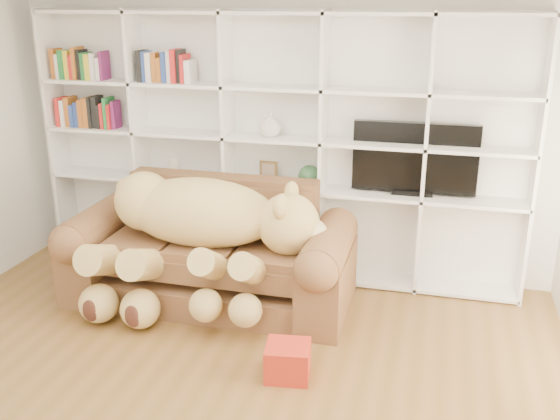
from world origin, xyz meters
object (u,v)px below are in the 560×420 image
(tv, at_px, (415,159))
(gift_box, at_px, (288,361))
(teddy_bear, at_px, (198,228))
(sofa, at_px, (211,257))

(tv, bearing_deg, gift_box, -112.10)
(teddy_bear, distance_m, tv, 1.94)
(gift_box, bearing_deg, tv, 67.90)
(sofa, height_order, tv, tv)
(sofa, relative_size, teddy_bear, 1.25)
(sofa, bearing_deg, teddy_bear, -97.82)
(teddy_bear, height_order, tv, tv)
(sofa, xyz_separation_m, gift_box, (0.93, -1.00, -0.26))
(tv, bearing_deg, teddy_bear, -150.92)
(teddy_bear, bearing_deg, tv, 20.32)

